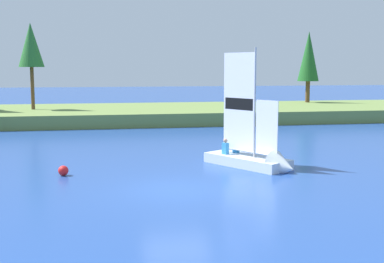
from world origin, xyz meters
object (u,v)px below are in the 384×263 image
at_px(channel_buoy, 63,171).
at_px(shoreline_tree_midright, 309,57).
at_px(shoreline_tree_centre, 31,46).
at_px(sailboat, 260,159).

bearing_deg(channel_buoy, shoreline_tree_midright, 49.98).
bearing_deg(shoreline_tree_centre, channel_buoy, -80.22).
bearing_deg(shoreline_tree_centre, shoreline_tree_midright, 8.75).
distance_m(shoreline_tree_midright, sailboat, 29.55).
relative_size(shoreline_tree_centre, sailboat, 1.21).
height_order(shoreline_tree_midright, sailboat, shoreline_tree_midright).
relative_size(sailboat, channel_buoy, 13.67).
height_order(shoreline_tree_centre, shoreline_tree_midright, shoreline_tree_centre).
relative_size(shoreline_tree_centre, channel_buoy, 16.51).
distance_m(shoreline_tree_centre, sailboat, 25.85).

